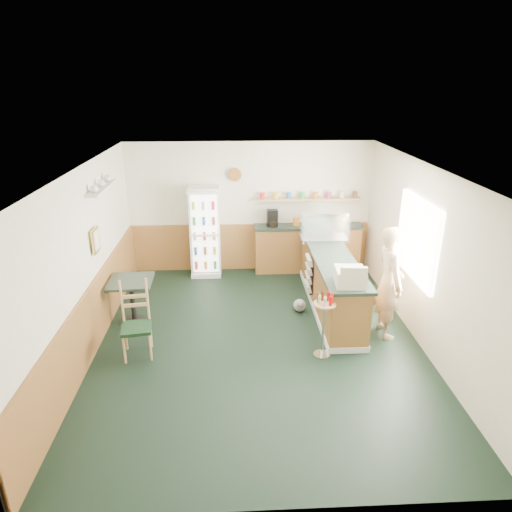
{
  "coord_description": "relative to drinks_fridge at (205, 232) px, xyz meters",
  "views": [
    {
      "loc": [
        -0.34,
        -6.16,
        3.85
      ],
      "look_at": [
        0.0,
        0.6,
        1.21
      ],
      "focal_mm": 32.0,
      "sensor_mm": 36.0,
      "label": 1
    }
  ],
  "objects": [
    {
      "name": "newspaper_rack",
      "position": [
        1.93,
        -1.43,
        -0.36
      ],
      "size": [
        0.09,
        0.41,
        0.66
      ],
      "color": "black",
      "rests_on": "ground"
    },
    {
      "name": "dog_doorstop",
      "position": [
        1.73,
        -1.79,
        -0.8
      ],
      "size": [
        0.22,
        0.29,
        0.27
      ],
      "rotation": [
        0.0,
        0.0,
        -0.28
      ],
      "color": "gray",
      "rests_on": "ground"
    },
    {
      "name": "drinks_fridge",
      "position": [
        0.0,
        0.0,
        0.0
      ],
      "size": [
        0.61,
        0.53,
        1.85
      ],
      "color": "white",
      "rests_on": "ground"
    },
    {
      "name": "display_case",
      "position": [
        2.28,
        -0.86,
        0.33
      ],
      "size": [
        0.87,
        0.46,
        0.5
      ],
      "color": "silver",
      "rests_on": "service_counter"
    },
    {
      "name": "room_envelope",
      "position": [
        0.71,
        -2.01,
        0.6
      ],
      "size": [
        5.04,
        6.02,
        2.72
      ],
      "color": "silver",
      "rests_on": "ground"
    },
    {
      "name": "condiment_stand",
      "position": [
        1.87,
        -3.16,
        -0.26
      ],
      "size": [
        0.32,
        0.32,
        1.01
      ],
      "rotation": [
        0.0,
        0.0,
        0.01
      ],
      "color": "silver",
      "rests_on": "ground"
    },
    {
      "name": "back_counter",
      "position": [
        2.12,
        0.06,
        -0.38
      ],
      "size": [
        2.24,
        0.42,
        1.69
      ],
      "color": "olive",
      "rests_on": "ground"
    },
    {
      "name": "shopkeeper",
      "position": [
        2.98,
        -2.59,
        -0.02
      ],
      "size": [
        0.46,
        0.62,
        1.81
      ],
      "primitive_type": "imported",
      "rotation": [
        0.0,
        0.0,
        1.62
      ],
      "color": "tan",
      "rests_on": "ground"
    },
    {
      "name": "cafe_chair",
      "position": [
        -0.86,
        -2.92,
        -0.32
      ],
      "size": [
        0.49,
        0.49,
        1.15
      ],
      "rotation": [
        0.0,
        0.0,
        0.15
      ],
      "color": "black",
      "rests_on": "ground"
    },
    {
      "name": "ground",
      "position": [
        0.93,
        -2.74,
        -0.92
      ],
      "size": [
        6.0,
        6.0,
        0.0
      ],
      "primitive_type": "plane",
      "color": "black",
      "rests_on": "ground"
    },
    {
      "name": "cash_register",
      "position": [
        2.28,
        -2.86,
        0.21
      ],
      "size": [
        0.45,
        0.47,
        0.24
      ],
      "primitive_type": "cube",
      "rotation": [
        0.0,
        0.0,
        -0.07
      ],
      "color": "beige",
      "rests_on": "service_counter"
    },
    {
      "name": "cafe_table",
      "position": [
        -1.12,
        -2.01,
        -0.38
      ],
      "size": [
        0.72,
        0.72,
        0.77
      ],
      "rotation": [
        0.0,
        0.0,
        0.03
      ],
      "color": "black",
      "rests_on": "ground"
    },
    {
      "name": "service_counter",
      "position": [
        2.28,
        -1.67,
        -0.46
      ],
      "size": [
        0.68,
        3.01,
        1.01
      ],
      "color": "olive",
      "rests_on": "ground"
    }
  ]
}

